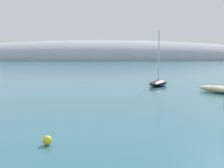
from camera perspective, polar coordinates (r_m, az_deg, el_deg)
The scene contains 3 objects.
distant_ridge at distance 202.02m, azimuth -1.91°, elevation 4.60°, with size 261.71×59.13×26.69m, color #999EA8.
sailboat_black_outer_mooring at distance 47.22m, azimuth 8.87°, elevation 0.27°, with size 4.67×5.99×8.68m.
mooring_buoy_yellow at distance 17.62m, azimuth -12.33°, elevation -10.52°, with size 0.54×0.54×0.54m, color yellow.
Camera 1 is at (0.78, -1.53, 5.27)m, focal length 47.67 mm.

